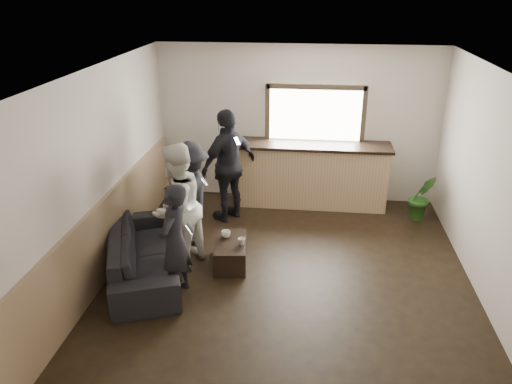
# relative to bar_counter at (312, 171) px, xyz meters

# --- Properties ---
(ground) EXTENTS (5.00, 6.00, 0.01)m
(ground) POSITION_rel_bar_counter_xyz_m (-0.30, -2.70, -0.64)
(ground) COLOR black
(room_shell) EXTENTS (5.01, 6.01, 2.80)m
(room_shell) POSITION_rel_bar_counter_xyz_m (-1.04, -2.70, 0.83)
(room_shell) COLOR silver
(room_shell) RESTS_ON ground
(bar_counter) EXTENTS (2.70, 0.68, 2.13)m
(bar_counter) POSITION_rel_bar_counter_xyz_m (0.00, 0.00, 0.00)
(bar_counter) COLOR tan
(bar_counter) RESTS_ON ground
(sofa) EXTENTS (1.56, 2.35, 0.64)m
(sofa) POSITION_rel_bar_counter_xyz_m (-2.29, -2.65, -0.32)
(sofa) COLOR black
(sofa) RESTS_ON ground
(coffee_table) EXTENTS (0.54, 0.85, 0.36)m
(coffee_table) POSITION_rel_bar_counter_xyz_m (-1.12, -2.25, -0.46)
(coffee_table) COLOR black
(coffee_table) RESTS_ON ground
(cup_a) EXTENTS (0.16, 0.16, 0.10)m
(cup_a) POSITION_rel_bar_counter_xyz_m (-1.21, -2.13, -0.23)
(cup_a) COLOR silver
(cup_a) RESTS_ON coffee_table
(cup_b) EXTENTS (0.15, 0.15, 0.10)m
(cup_b) POSITION_rel_bar_counter_xyz_m (-0.95, -2.31, -0.24)
(cup_b) COLOR silver
(cup_b) RESTS_ON coffee_table
(potted_plant) EXTENTS (0.51, 0.44, 0.81)m
(potted_plant) POSITION_rel_bar_counter_xyz_m (1.85, -0.42, -0.24)
(potted_plant) COLOR #2D6623
(potted_plant) RESTS_ON ground
(person_a) EXTENTS (0.50, 0.62, 1.54)m
(person_a) POSITION_rel_bar_counter_xyz_m (-1.69, -3.08, 0.13)
(person_a) COLOR black
(person_a) RESTS_ON ground
(person_b) EXTENTS (0.98, 1.08, 1.82)m
(person_b) POSITION_rel_bar_counter_xyz_m (-1.84, -2.38, 0.27)
(person_b) COLOR silver
(person_b) RESTS_ON ground
(person_c) EXTENTS (0.65, 1.07, 1.62)m
(person_c) POSITION_rel_bar_counter_xyz_m (-1.82, -1.65, 0.17)
(person_c) COLOR black
(person_c) RESTS_ON ground
(person_d) EXTENTS (1.06, 1.16, 1.91)m
(person_d) POSITION_rel_bar_counter_xyz_m (-1.39, -0.76, 0.31)
(person_d) COLOR black
(person_d) RESTS_ON ground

